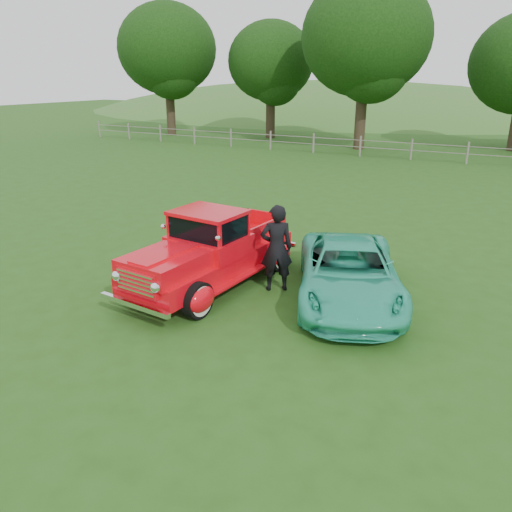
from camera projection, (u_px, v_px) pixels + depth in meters
The scene contains 9 objects.
ground at pixel (188, 308), 10.44m from camera, with size 140.00×140.00×0.00m, color #264D14.
distant_hills at pixel (436, 152), 63.14m from camera, with size 116.00×60.00×18.00m.
fence_line at pixel (411, 149), 28.49m from camera, with size 48.00×0.12×1.20m.
tree_far_west at pixel (167, 49), 38.62m from camera, with size 7.60×7.60×9.93m.
tree_mid_west at pixel (271, 61), 37.07m from camera, with size 6.40×6.40×8.46m.
tree_near_west at pixel (366, 37), 30.63m from camera, with size 8.00×8.00×10.42m.
red_pickup at pixel (211, 252), 11.41m from camera, with size 2.56×5.12×1.78m.
teal_sedan at pixel (349, 273), 10.64m from camera, with size 2.08×4.52×1.26m, color #2FBF97.
man at pixel (276, 248), 11.04m from camera, with size 0.72×0.47×1.98m, color black.
Camera 1 is at (5.69, -7.66, 4.60)m, focal length 35.00 mm.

